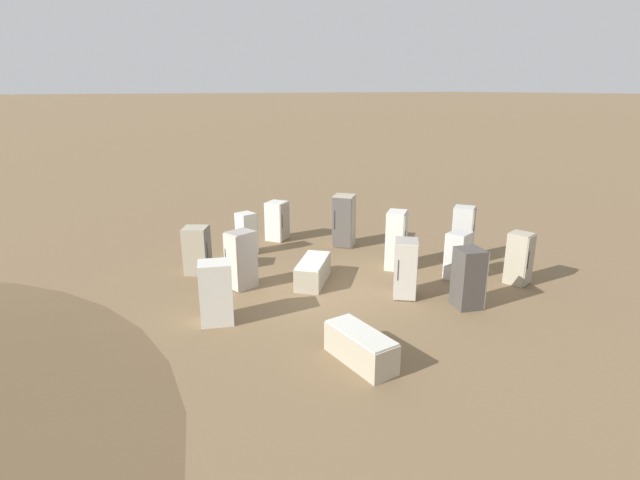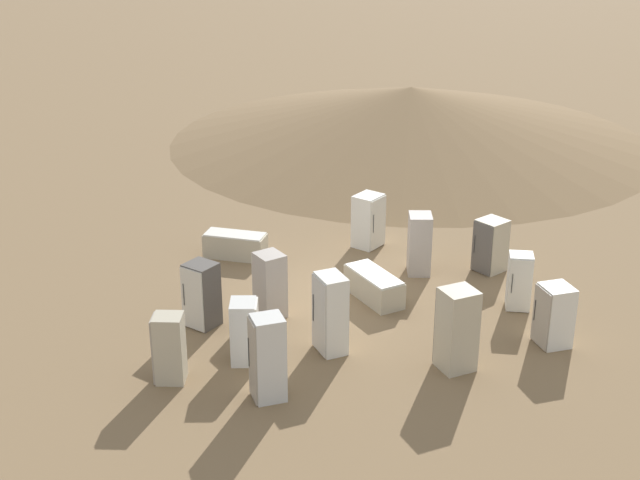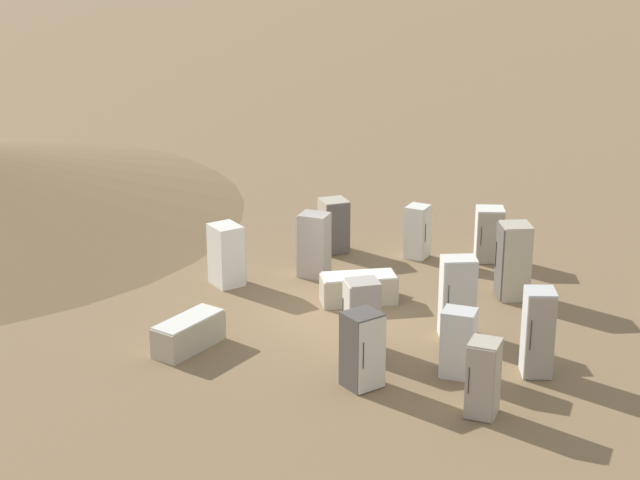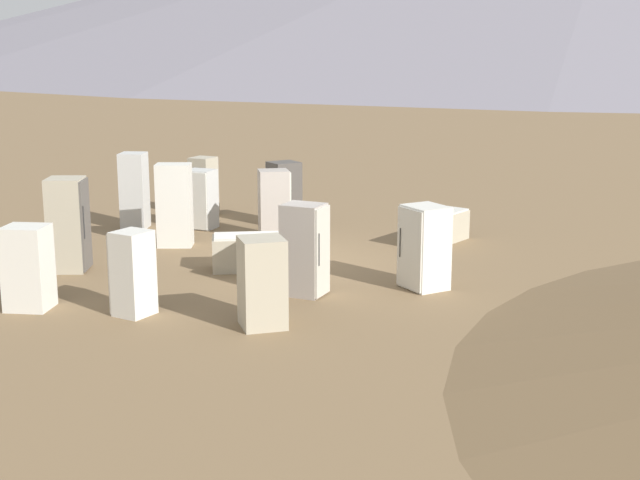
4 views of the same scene
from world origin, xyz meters
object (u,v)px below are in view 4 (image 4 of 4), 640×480
Objects in this scene: discarded_fridge_7 at (132,273)px; discarded_fridge_8 at (438,228)px; discarded_fridge_2 at (305,250)px; discarded_fridge_6 at (258,252)px; discarded_fridge_3 at (262,282)px; discarded_fridge_9 at (28,267)px; discarded_fridge_11 at (424,247)px; discarded_fridge_0 at (175,205)px; discarded_fridge_1 at (134,191)px; discarded_fridge_5 at (284,194)px; discarded_fridge_10 at (204,186)px; discarded_fridge_13 at (274,205)px; discarded_fridge_4 at (68,225)px; discarded_fridge_12 at (201,199)px.

discarded_fridge_7 is 8.19m from discarded_fridge_8.
discarded_fridge_6 is at bearing -127.42° from discarded_fridge_2.
discarded_fridge_3 is 1.01× the size of discarded_fridge_9.
discarded_fridge_11 is (5.70, -4.45, 0.05)m from discarded_fridge_9.
discarded_fridge_0 is 3.03m from discarded_fridge_6.
discarded_fridge_1 reaches higher than discarded_fridge_5.
discarded_fridge_3 is at bearing 98.85° from discarded_fridge_11.
discarded_fridge_11 is (-3.43, -2.00, 0.44)m from discarded_fridge_8.
discarded_fridge_2 is 1.07× the size of discarded_fridge_11.
discarded_fridge_7 is at bearing -138.04° from discarded_fridge_5.
discarded_fridge_9 is at bearing -77.54° from discarded_fridge_10.
discarded_fridge_4 is at bearing -64.75° from discarded_fridge_13.
discarded_fridge_8 is (3.63, -6.71, -0.59)m from discarded_fridge_1.
discarded_fridge_0 reaches higher than discarded_fridge_5.
discarded_fridge_13 is at bearing 6.25° from discarded_fridge_11.
discarded_fridge_5 is 1.10× the size of discarded_fridge_12.
discarded_fridge_10 is at bearing 116.76° from discarded_fridge_5.
discarded_fridge_2 is 1.16× the size of discarded_fridge_7.
discarded_fridge_5 reaches higher than discarded_fridge_6.
discarded_fridge_6 is at bearing 36.67° from discarded_fridge_11.
discarded_fridge_4 reaches higher than discarded_fridge_6.
discarded_fridge_8 is (0.90, -4.13, -0.45)m from discarded_fridge_5.
discarded_fridge_7 is at bearing -42.43° from discarded_fridge_2.
discarded_fridge_3 is 4.29m from discarded_fridge_9.
discarded_fridge_13 is (1.15, 5.11, 0.03)m from discarded_fridge_11.
discarded_fridge_9 is (-9.13, 2.45, 0.38)m from discarded_fridge_8.
discarded_fridge_0 is at bearing -67.54° from discarded_fridge_10.
discarded_fridge_7 is (-7.25, -3.36, -0.08)m from discarded_fridge_5.
discarded_fridge_3 is at bearing 47.54° from discarded_fridge_4.
discarded_fridge_4 is 1.18× the size of discarded_fridge_5.
discarded_fridge_5 is 1.09× the size of discarded_fridge_9.
discarded_fridge_8 is 1.09× the size of discarded_fridge_13.
discarded_fridge_6 is 4.48m from discarded_fridge_12.
discarded_fridge_10 is at bearing -135.25° from discarded_fridge_2.
discarded_fridge_2 reaches higher than discarded_fridge_9.
discarded_fridge_7 is at bearing 142.50° from discarded_fridge_6.
discarded_fridge_0 is 6.43m from discarded_fridge_11.
discarded_fridge_6 is 3.70m from discarded_fridge_7.
discarded_fridge_0 reaches higher than discarded_fridge_10.
discarded_fridge_0 is 1.11× the size of discarded_fridge_2.
discarded_fridge_7 is 0.81× the size of discarded_fridge_8.
discarded_fridge_13 is at bearing 60.44° from discarded_fridge_9.
discarded_fridge_2 is at bearing 93.26° from discarded_fridge_8.
discarded_fridge_10 is 3.72m from discarded_fridge_13.
discarded_fridge_11 is 0.96× the size of discarded_fridge_13.
discarded_fridge_4 is 3.91m from discarded_fridge_6.
discarded_fridge_12 is at bearing 151.75° from discarded_fridge_4.
discarded_fridge_9 reaches higher than discarded_fridge_12.
discarded_fridge_1 is 1.21× the size of discarded_fridge_10.
discarded_fridge_2 is 6.44m from discarded_fridge_5.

